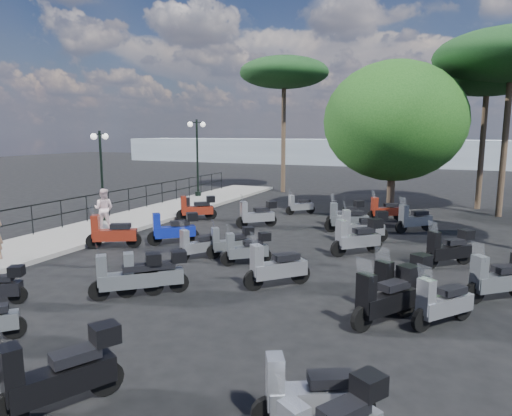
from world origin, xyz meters
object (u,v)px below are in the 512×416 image
at_px(scooter_7, 60,374).
at_px(scooter_20, 276,268).
at_px(scooter_2, 112,234).
at_px(scooter_29, 414,220).
at_px(scooter_11, 300,206).
at_px(broadleaf_tree, 394,121).
at_px(pedestrian_far, 104,209).
at_px(scooter_28, 449,249).
at_px(scooter_8, 198,246).
at_px(scooter_14, 154,274).
at_px(pine_2, 284,73).
at_px(scooter_4, 198,210).
at_px(pine_0, 488,77).
at_px(scooter_16, 347,219).
at_px(scooter_26, 442,304).
at_px(scooter_31, 127,277).
at_px(lamp_post_2, 197,153).
at_px(scooter_17, 346,213).
at_px(scooter_5, 197,208).
at_px(scooter_15, 358,238).
at_px(scooter_25, 311,396).
at_px(scooter_21, 401,283).
at_px(scooter_30, 247,249).
at_px(pine_1, 512,56).
at_px(scooter_27, 499,278).
at_px(scooter_3, 174,229).
at_px(scooter_22, 363,227).
at_px(scooter_32, 386,298).
at_px(scooter_10, 257,215).
at_px(scooter_23, 385,210).
at_px(scooter_9, 231,243).

distance_m(scooter_7, scooter_20, 6.09).
distance_m(scooter_2, scooter_29, 11.27).
distance_m(scooter_7, scooter_11, 16.24).
bearing_deg(broadleaf_tree, pedestrian_far, -140.38).
bearing_deg(scooter_28, scooter_8, 62.83).
distance_m(scooter_14, pine_2, 20.83).
bearing_deg(scooter_4, pine_0, -83.40).
bearing_deg(pine_0, scooter_16, -121.34).
xyz_separation_m(scooter_11, scooter_26, (6.49, -11.00, 0.05)).
bearing_deg(scooter_31, scooter_20, -95.08).
height_order(lamp_post_2, pine_2, pine_2).
bearing_deg(pine_0, scooter_8, -121.23).
height_order(scooter_11, scooter_16, scooter_16).
distance_m(scooter_2, scooter_17, 9.44).
height_order(scooter_5, scooter_17, scooter_5).
height_order(scooter_7, scooter_16, scooter_16).
relative_size(lamp_post_2, scooter_8, 3.29).
bearing_deg(pedestrian_far, pine_2, -116.86).
relative_size(pedestrian_far, scooter_15, 1.05).
height_order(scooter_25, pine_2, pine_2).
relative_size(scooter_5, pine_0, 0.20).
height_order(lamp_post_2, scooter_26, lamp_post_2).
distance_m(scooter_14, scooter_21, 5.74).
bearing_deg(scooter_21, scooter_4, -4.79).
relative_size(scooter_30, pine_1, 0.15).
bearing_deg(scooter_27, scooter_11, 0.07).
relative_size(scooter_3, scooter_15, 0.99).
bearing_deg(pine_2, scooter_22, -58.52).
xyz_separation_m(scooter_15, pine_0, (3.97, 11.39, 5.98)).
bearing_deg(pine_1, broadleaf_tree, -160.11).
height_order(scooter_11, scooter_32, scooter_32).
relative_size(scooter_27, pine_2, 0.17).
height_order(scooter_26, pine_2, pine_2).
bearing_deg(scooter_8, pine_0, -88.13).
height_order(scooter_8, scooter_10, scooter_10).
height_order(scooter_21, scooter_32, same).
height_order(scooter_5, pine_2, pine_2).
height_order(scooter_17, scooter_20, scooter_20).
relative_size(pine_1, pine_2, 0.98).
bearing_deg(scooter_23, scooter_31, 129.70).
bearing_deg(scooter_21, scooter_23, -47.54).
height_order(pedestrian_far, scooter_5, pedestrian_far).
bearing_deg(scooter_10, scooter_22, -142.90).
xyz_separation_m(scooter_2, scooter_21, (9.47, -1.67, 0.05)).
xyz_separation_m(scooter_27, scooter_32, (-2.22, -2.34, 0.02)).
distance_m(lamp_post_2, scooter_2, 12.07).
distance_m(scooter_28, scooter_29, 4.67).
bearing_deg(scooter_22, pine_0, -46.53).
distance_m(scooter_2, scooter_8, 3.33).
relative_size(scooter_9, scooter_16, 0.73).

